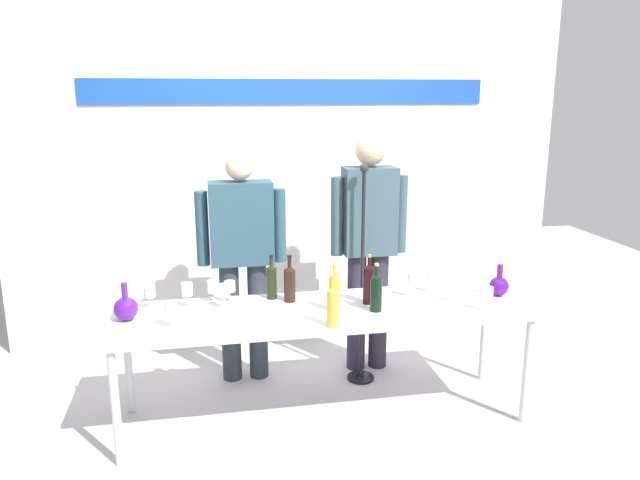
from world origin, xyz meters
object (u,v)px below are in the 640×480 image
Objects in this scene: wine_bottle_4 at (272,280)px; microphone_stand at (362,310)px; wine_bottle_5 at (369,283)px; wine_glass_left_5 at (230,287)px; presenter_left at (242,252)px; wine_glass_left_2 at (150,292)px; presenter_right at (369,239)px; wine_glass_left_4 at (224,291)px; wine_bottle_2 at (332,305)px; wine_bottle_0 at (376,291)px; wine_bottle_3 at (334,291)px; wine_glass_right_1 at (457,286)px; wine_glass_left_3 at (171,309)px; wine_glass_left_1 at (213,287)px; wine_glass_right_2 at (432,279)px; decanter_blue_left at (126,308)px; decanter_blue_right at (499,285)px; wine_glass_right_0 at (488,294)px; wine_glass_right_3 at (412,280)px; wine_glass_left_0 at (187,290)px; display_table at (324,317)px; wine_bottle_1 at (290,282)px.

microphone_stand reaches higher than wine_bottle_4.
wine_bottle_5 is 0.90m from wine_glass_left_5.
wine_glass_left_2 is (-0.61, -0.45, -0.11)m from presenter_left.
wine_glass_left_4 is at bearing -153.03° from presenter_right.
wine_bottle_2 is 2.17× the size of wine_glass_left_5.
wine_bottle_3 is (-0.25, 0.05, -0.00)m from wine_bottle_0.
wine_glass_right_1 is (1.17, -0.29, -0.01)m from wine_bottle_4.
wine_bottle_0 is 1.24m from wine_glass_left_3.
wine_glass_left_1 is 1.13× the size of wine_glass_right_2.
presenter_left is 0.94m from presenter_right.
wine_bottle_0 is 1.97× the size of wine_glass_left_3.
decanter_blue_left is 1.66m from microphone_stand.
decanter_blue_right is 2.14m from wine_glass_left_3.
decanter_blue_right is 0.73× the size of wine_bottle_4.
wine_glass_left_5 is 0.93× the size of wine_glass_right_1.
wine_bottle_5 is 1.01m from wine_glass_left_1.
presenter_right is at bearing 63.58° from wine_bottle_2.
presenter_right is at bearing 26.97° from wine_glass_left_4.
wine_bottle_4 is at bearing 3.08° from wine_glass_left_2.
wine_bottle_2 is (-0.32, -0.20, -0.00)m from wine_bottle_0.
wine_glass_right_3 reaches higher than wine_glass_right_0.
decanter_blue_left is at bearing 180.00° from decanter_blue_right.
wine_glass_left_3 is (0.27, -0.17, 0.04)m from decanter_blue_left.
decanter_blue_left is 0.57m from wine_glass_left_1.
presenter_right reaches higher than wine_glass_left_4.
wine_glass_right_0 reaches higher than wine_glass_left_5.
wine_glass_left_1 is 0.94× the size of wine_glass_right_1.
decanter_blue_right is at bearing -6.71° from wine_glass_left_5.
presenter_right reaches higher than wine_bottle_5.
wine_bottle_5 is at bearing 8.55° from wine_glass_left_3.
wine_bottle_5 is (0.77, -0.63, -0.08)m from presenter_left.
decanter_blue_right is 1.32× the size of wine_glass_left_4.
wine_glass_left_5 is (0.27, 0.05, -0.01)m from wine_glass_left_0.
display_table is at bearing -169.51° from wine_glass_right_3.
wine_glass_left_0 is 1.29m from microphone_stand.
wine_bottle_3 reaches higher than wine_glass_left_5.
wine_glass_left_5 is at bearing 177.78° from wine_glass_right_2.
microphone_stand is (0.07, 0.43, -0.35)m from wine_bottle_5.
wine_glass_left_4 is (-0.62, 0.12, 0.17)m from display_table.
wine_bottle_2 is 2.19× the size of wine_glass_left_2.
wine_glass_right_3 reaches higher than wine_glass_left_3.
wine_bottle_2 is at bearing -9.56° from wine_glass_left_3.
decanter_blue_left reaches higher than wine_glass_left_5.
wine_glass_left_1 is 1.58m from wine_glass_right_1.
wine_bottle_5 is (-0.01, 0.14, 0.01)m from wine_bottle_0.
wine_glass_left_2 is at bearing 154.41° from wine_bottle_2.
wine_glass_right_3 is at bearing 149.60° from wine_glass_right_1.
wine_bottle_0 is 0.57m from wine_bottle_1.
decanter_blue_right is 0.12× the size of presenter_right.
wine_bottle_0 is at bearing -13.06° from wine_glass_left_4.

